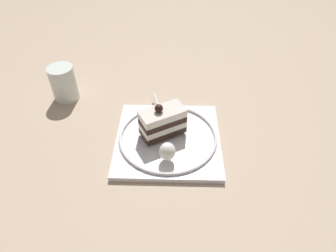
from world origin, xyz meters
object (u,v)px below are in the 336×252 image
whipped_cream_dollop (167,152)px  dessert_plate (168,139)px  cake_slice (163,122)px  fork (159,109)px  drink_glass_near (64,84)px

whipped_cream_dollop → dessert_plate: bearing=-95.5°
dessert_plate → cake_slice: (0.01, -0.01, 0.04)m
whipped_cream_dollop → fork: bearing=-86.5°
dessert_plate → cake_slice: bearing=-48.9°
cake_slice → whipped_cream_dollop: bearing=93.4°
cake_slice → whipped_cream_dollop: 0.08m
whipped_cream_dollop → drink_glass_near: size_ratio=0.44×
fork → whipped_cream_dollop: bearing=93.5°
cake_slice → drink_glass_near: 0.30m
whipped_cream_dollop → drink_glass_near: drink_glass_near is taller
fork → drink_glass_near: 0.26m
cake_slice → dessert_plate: bearing=131.1°
dessert_plate → drink_glass_near: 0.32m
dessert_plate → cake_slice: cake_slice is taller
whipped_cream_dollop → fork: size_ratio=0.33×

